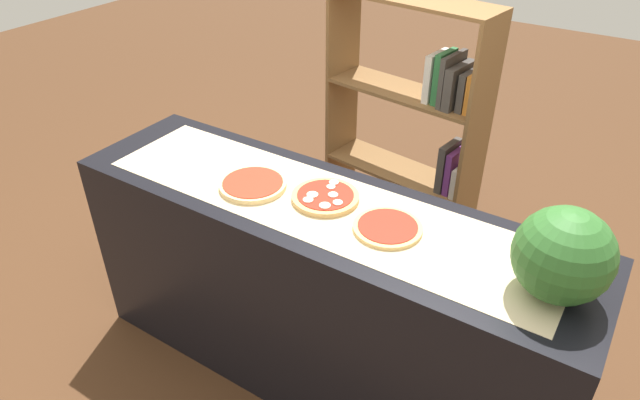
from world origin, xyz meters
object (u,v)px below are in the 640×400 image
at_px(pizza_plain_0, 253,185).
at_px(watermelon, 563,255).
at_px(pizza_mozzarella_1, 325,197).
at_px(bookshelf, 419,139).
at_px(pizza_plain_2, 388,227).

xyz_separation_m(pizza_plain_0, watermelon, (1.13, 0.02, 0.13)).
distance_m(pizza_plain_0, watermelon, 1.14).
bearing_deg(pizza_mozzarella_1, watermelon, -4.16).
bearing_deg(bookshelf, pizza_mozzarella_1, -86.92).
xyz_separation_m(watermelon, bookshelf, (-0.90, 1.07, -0.34)).
distance_m(pizza_plain_0, pizza_mozzarella_1, 0.29).
xyz_separation_m(pizza_plain_0, bookshelf, (0.23, 1.09, -0.21)).
height_order(watermelon, bookshelf, bookshelf).
relative_size(pizza_plain_0, watermelon, 0.90).
height_order(pizza_plain_0, pizza_mozzarella_1, pizza_mozzarella_1).
bearing_deg(pizza_plain_2, bookshelf, 107.77).
distance_m(pizza_mozzarella_1, bookshelf, 1.03).
bearing_deg(pizza_plain_2, pizza_mozzarella_1, 171.26).
height_order(pizza_mozzarella_1, pizza_plain_2, pizza_mozzarella_1).
height_order(pizza_mozzarella_1, bookshelf, bookshelf).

